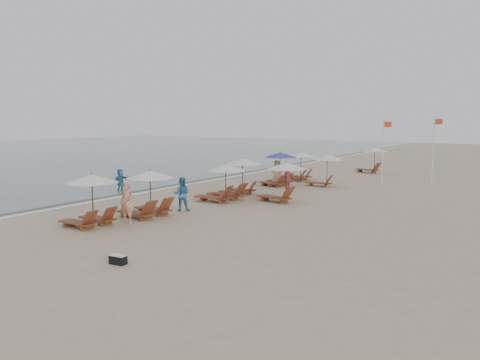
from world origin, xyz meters
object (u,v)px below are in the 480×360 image
Objects in this scene: lounger_station_4 at (277,168)px; lounger_station_0 at (90,199)px; beachgoer_near at (127,203)px; beachgoer_far_b at (277,173)px; lounger_station_2 at (222,183)px; duffel_bag at (118,259)px; beachgoer_mid_a at (182,194)px; waterline_walker at (121,180)px; lounger_station_1 at (147,194)px; flag_pole_near at (383,149)px; beachgoer_far_a at (288,180)px; inland_station_1 at (324,166)px; inland_station_2 at (371,158)px; inland_station_0 at (281,179)px; lounger_station_5 at (298,167)px; lounger_station_3 at (240,175)px.

lounger_station_0 is at bearing -92.76° from lounger_station_4.
beachgoer_near is 14.20m from beachgoer_far_b.
duffel_bag is at bearing -70.17° from lounger_station_2.
duffel_bag is (5.11, -2.98, -1.07)m from lounger_station_0.
beachgoer_mid_a is 7.94m from waterline_walker.
beachgoer_mid_a is at bearing 117.45° from duffel_bag.
beachgoer_mid_a is 10.58m from beachgoer_far_b.
beachgoer_near is 3.22× the size of duffel_bag.
lounger_station_1 is at bearing -131.64° from beachgoer_far_b.
beachgoer_far_b is 7.75m from flag_pole_near.
lounger_station_2 is 1.63× the size of beachgoer_mid_a.
lounger_station_0 is 1.43× the size of beachgoer_far_b.
beachgoer_far_a is at bearing -67.42° from waterline_walker.
beachgoer_mid_a is (0.09, 3.62, -0.08)m from beachgoer_near.
beachgoer_near reaches higher than waterline_walker.
beachgoer_far_b is 18.99m from duffel_bag.
waterline_walker is at bearing -136.51° from inland_station_1.
inland_station_2 is (2.62, 18.66, 0.33)m from lounger_station_2.
inland_station_0 is at bearing 67.88° from lounger_station_0.
beachgoer_near reaches higher than beachgoer_mid_a.
beachgoer_far_b is at bearing -120.14° from beachgoer_mid_a.
duffel_bag is (4.47, -18.44, -0.74)m from beachgoer_far_b.
lounger_station_5 is 13.34m from waterline_walker.
lounger_station_1 is 10.38m from beachgoer_far_a.
lounger_station_1 reaches higher than lounger_station_2.
duffel_bag is at bearing -140.03° from waterline_walker.
lounger_station_1 is 7.89m from lounger_station_3.
lounger_station_0 reaches higher than inland_station_0.
lounger_station_0 reaches higher than waterline_walker.
inland_station_2 is 21.95m from waterline_walker.
lounger_station_1 is 1.04× the size of inland_station_1.
lounger_station_2 is 12.06m from duffel_bag.
flag_pole_near is at bearing 37.23° from lounger_station_4.
beachgoer_near is at bearing -88.64° from lounger_station_3.
lounger_station_0 is 10.68m from inland_station_0.
inland_station_1 and inland_station_2 have the same top height.
beachgoer_mid_a reaches higher than beachgoer_far_a.
waterline_walker is 2.53× the size of duffel_bag.
beachgoer_mid_a is 8.28m from beachgoer_far_a.
inland_station_1 is at bearing -90.59° from inland_station_2.
lounger_station_1 reaches higher than lounger_station_5.
beachgoer_mid_a is 1.01× the size of beachgoer_far_a.
beachgoer_mid_a is at bearing -129.38° from beachgoer_far_b.
inland_station_0 reaches higher than waterline_walker.
lounger_station_1 is 1.49× the size of beachgoer_far_b.
lounger_station_1 is 1.42× the size of beachgoer_near.
lounger_station_1 is at bearing -101.72° from inland_station_1.
beachgoer_far_b is (0.01, -3.36, -0.14)m from lounger_station_5.
inland_station_0 is 4.76× the size of duffel_bag.
waterline_walker is (-7.48, -0.82, -0.27)m from lounger_station_2.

